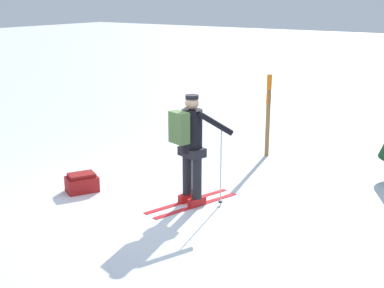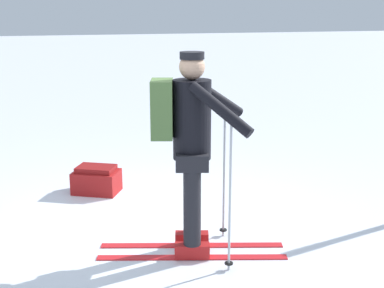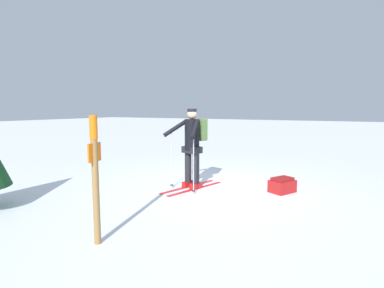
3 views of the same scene
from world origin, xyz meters
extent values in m
plane|color=white|center=(0.00, 0.00, 0.00)|extent=(80.00, 80.00, 0.00)
cube|color=red|center=(-0.34, -0.23, 0.01)|extent=(0.55, 1.61, 0.01)
cube|color=red|center=(-0.34, -0.23, 0.07)|extent=(0.19, 0.32, 0.12)
cylinder|color=black|center=(-0.34, -0.23, 0.50)|extent=(0.15, 0.15, 0.73)
cube|color=red|center=(-0.57, -0.16, 0.01)|extent=(0.55, 1.61, 0.01)
cube|color=red|center=(-0.57, -0.16, 0.07)|extent=(0.19, 0.32, 0.12)
cylinder|color=black|center=(-0.57, -0.16, 0.50)|extent=(0.15, 0.15, 0.73)
cube|color=black|center=(-0.45, -0.20, 0.86)|extent=(0.45, 0.37, 0.14)
cylinder|color=black|center=(-0.45, -0.20, 1.20)|extent=(0.32, 0.32, 0.67)
sphere|color=tan|center=(-0.45, -0.20, 1.64)|extent=(0.21, 0.21, 0.21)
cylinder|color=black|center=(-0.45, -0.20, 1.73)|extent=(0.20, 0.20, 0.06)
cube|color=#4C6B38|center=(-0.38, 0.04, 1.29)|extent=(0.35, 0.26, 0.48)
cylinder|color=#B2B7BC|center=(-0.21, -0.58, 0.64)|extent=(0.02, 0.02, 1.28)
cylinder|color=black|center=(-0.21, -0.58, 0.06)|extent=(0.07, 0.07, 0.01)
cylinder|color=black|center=(-0.24, -0.49, 1.34)|extent=(0.24, 0.57, 0.40)
cylinder|color=#B2B7BC|center=(-0.87, -0.39, 0.64)|extent=(0.02, 0.02, 1.28)
cylinder|color=black|center=(-0.87, -0.39, 0.06)|extent=(0.07, 0.07, 0.01)
cylinder|color=black|center=(-0.80, -0.32, 1.34)|extent=(0.48, 0.44, 0.40)
cube|color=maroon|center=(1.39, 0.41, 0.13)|extent=(0.56, 0.62, 0.26)
cube|color=maroon|center=(1.39, 0.41, 0.29)|extent=(0.46, 0.51, 0.06)
camera|label=1|loc=(-4.96, 6.35, 3.24)|focal=50.00mm
camera|label=2|loc=(-4.62, 1.08, 2.10)|focal=50.00mm
camera|label=3|loc=(2.62, -5.94, 1.77)|focal=28.00mm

